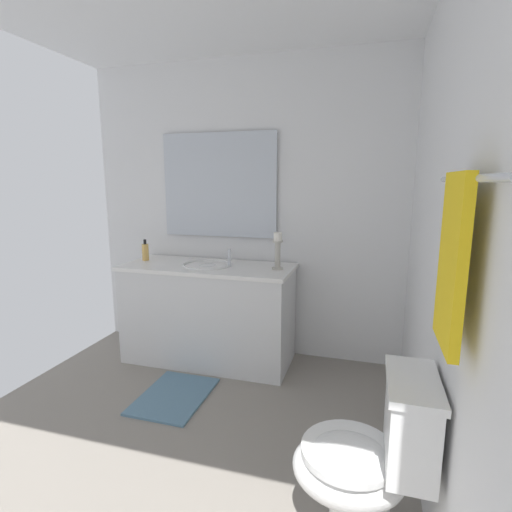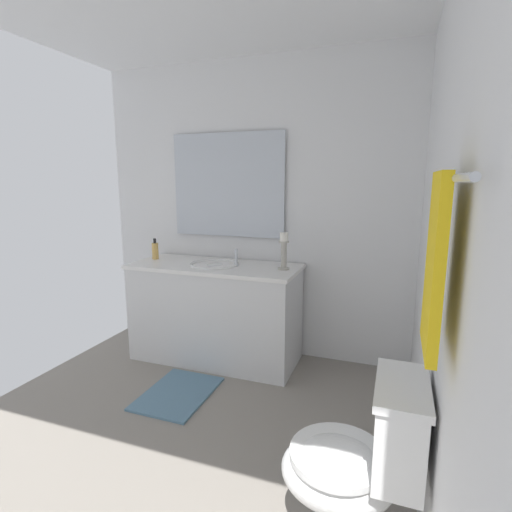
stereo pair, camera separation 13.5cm
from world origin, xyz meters
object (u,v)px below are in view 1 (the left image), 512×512
object	(u,v)px
candle_holder_tall	(278,250)
soap_bottle	(145,252)
towel_near_vanity	(452,262)
bath_mat	(174,396)
toilet	(366,462)
vanity_cabinet	(209,313)
mirror	(219,185)
towel_bar	(467,179)
sink_basin	(208,270)

from	to	relation	value
candle_holder_tall	soap_bottle	xyz separation A→B (m)	(-0.02, -1.16, -0.07)
towel_near_vanity	bath_mat	world-z (taller)	towel_near_vanity
toilet	bath_mat	size ratio (longest dim) A/B	1.25
candle_holder_tall	toilet	world-z (taller)	candle_holder_tall
candle_holder_tall	soap_bottle	distance (m)	1.17
vanity_cabinet	mirror	bearing A→B (deg)	179.99
mirror	towel_near_vanity	bearing A→B (deg)	38.15
towel_bar	bath_mat	size ratio (longest dim) A/B	1.33
sink_basin	toilet	xyz separation A→B (m)	(1.40, 1.28, -0.40)
soap_bottle	sink_basin	bearing A→B (deg)	86.16
candle_holder_tall	toilet	xyz separation A→B (m)	(1.42, 0.70, -0.59)
mirror	toilet	xyz separation A→B (m)	(1.68, 1.28, -1.07)
vanity_cabinet	towel_near_vanity	distance (m)	2.34
vanity_cabinet	soap_bottle	world-z (taller)	soap_bottle
vanity_cabinet	candle_holder_tall	world-z (taller)	candle_holder_tall
vanity_cabinet	towel_near_vanity	bearing A→B (deg)	42.68
candle_holder_tall	bath_mat	world-z (taller)	candle_holder_tall
vanity_cabinet	candle_holder_tall	xyz separation A→B (m)	(-0.02, 0.57, 0.55)
vanity_cabinet	toilet	xyz separation A→B (m)	(1.40, 1.28, -0.04)
vanity_cabinet	toilet	bearing A→B (deg)	42.42
vanity_cabinet	toilet	world-z (taller)	vanity_cabinet
towel_bar	candle_holder_tall	bearing A→B (deg)	-150.39
candle_holder_tall	towel_near_vanity	size ratio (longest dim) A/B	0.54
candle_holder_tall	mirror	bearing A→B (deg)	-114.17
soap_bottle	towel_near_vanity	world-z (taller)	towel_near_vanity
sink_basin	soap_bottle	xyz separation A→B (m)	(-0.04, -0.59, 0.11)
towel_near_vanity	bath_mat	bearing A→B (deg)	-123.54
toilet	bath_mat	distance (m)	1.54
vanity_cabinet	mirror	size ratio (longest dim) A/B	1.38
mirror	vanity_cabinet	bearing A→B (deg)	-0.01
soap_bottle	bath_mat	world-z (taller)	soap_bottle
candle_holder_tall	vanity_cabinet	bearing A→B (deg)	-87.80
sink_basin	toilet	bearing A→B (deg)	42.40
sink_basin	bath_mat	world-z (taller)	sink_basin
mirror	towel_bar	distance (m)	2.41
toilet	towel_bar	bearing A→B (deg)	46.80
mirror	toilet	world-z (taller)	mirror
soap_bottle	toilet	size ratio (longest dim) A/B	0.24
vanity_cabinet	sink_basin	size ratio (longest dim) A/B	3.45
sink_basin	towel_near_vanity	bearing A→B (deg)	42.66
towel_near_vanity	towel_bar	bearing A→B (deg)	90.00
bath_mat	sink_basin	bearing A→B (deg)	179.91
sink_basin	toilet	size ratio (longest dim) A/B	0.54
vanity_cabinet	sink_basin	world-z (taller)	sink_basin
soap_bottle	toilet	bearing A→B (deg)	52.38
toilet	candle_holder_tall	bearing A→B (deg)	-153.65
bath_mat	vanity_cabinet	bearing A→B (deg)	-180.00
mirror	towel_near_vanity	world-z (taller)	mirror
mirror	toilet	distance (m)	2.37
sink_basin	towel_bar	xyz separation A→B (m)	(1.61, 1.50, 0.71)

